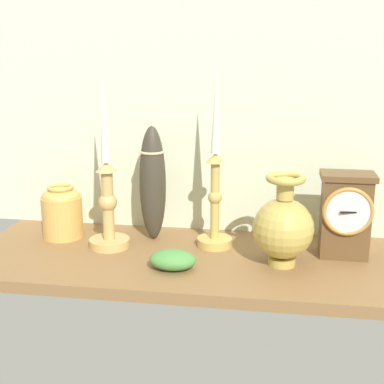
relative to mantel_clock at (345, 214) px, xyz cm
name	(u,v)px	position (x,y,z in cm)	size (l,w,h in cm)	color
ground_plane	(206,262)	(-28.40, -4.84, -10.45)	(100.00, 36.00, 2.40)	brown
back_wall	(217,93)	(-28.40, 13.66, 23.25)	(120.00, 2.00, 65.00)	beige
mantel_clock	(345,214)	(0.00, 0.00, 0.00)	(10.96, 8.33, 17.89)	brown
candlestick_tall_left	(108,199)	(-50.24, -2.18, 1.75)	(8.88, 8.88, 36.55)	tan
candlestick_tall_center	(215,189)	(-27.38, 1.79, 3.80)	(7.73, 7.73, 38.59)	tan
brass_vase_bulbous	(283,226)	(-12.70, -6.64, -1.08)	(12.20, 12.20, 18.70)	tan
brass_vase_jar	(62,210)	(-62.77, 2.36, -2.90)	(9.21, 9.21, 12.24)	#D9A550
tall_ceramic_vase	(153,183)	(-41.72, 4.33, 3.91)	(5.95, 5.95, 26.02)	#3A3428
ivy_sprig	(173,260)	(-34.13, -12.24, -7.31)	(9.37, 6.56, 3.89)	#4C8C42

